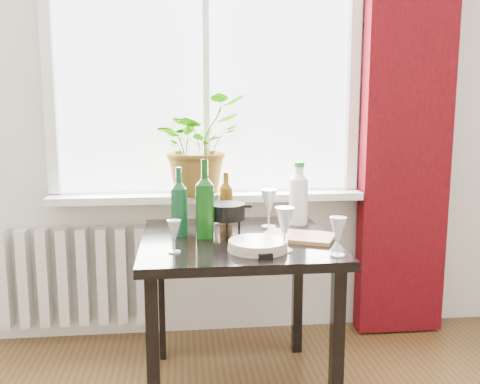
{
  "coord_description": "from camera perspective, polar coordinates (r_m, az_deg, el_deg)",
  "views": [
    {
      "loc": [
        -0.15,
        -0.77,
        1.34
      ],
      "look_at": [
        0.11,
        1.55,
        0.95
      ],
      "focal_mm": 40.0,
      "sensor_mm": 36.0,
      "label": 1
    }
  ],
  "objects": [
    {
      "name": "radiator",
      "position": [
        3.16,
        -17.3,
        -8.61
      ],
      "size": [
        0.8,
        0.1,
        0.55
      ],
      "color": "silver",
      "rests_on": "ground"
    },
    {
      "name": "table",
      "position": [
        2.43,
        -0.33,
        -6.99
      ],
      "size": [
        0.85,
        0.85,
        0.74
      ],
      "color": "black",
      "rests_on": "ground"
    },
    {
      "name": "bottle_amber",
      "position": [
        2.64,
        -1.5,
        -0.62
      ],
      "size": [
        0.07,
        0.07,
        0.27
      ],
      "primitive_type": null,
      "rotation": [
        0.0,
        0.0,
        -0.13
      ],
      "color": "#66380B",
      "rests_on": "table"
    },
    {
      "name": "wineglass_front_left",
      "position": [
        2.17,
        -7.03,
        -4.7
      ],
      "size": [
        0.07,
        0.07,
        0.14
      ],
      "primitive_type": null,
      "rotation": [
        0.0,
        0.0,
        0.34
      ],
      "color": "silver",
      "rests_on": "table"
    },
    {
      "name": "tv_remote",
      "position": [
        2.16,
        1.89,
        -6.3
      ],
      "size": [
        0.1,
        0.19,
        0.02
      ],
      "primitive_type": "cube",
      "rotation": [
        0.0,
        0.0,
        0.26
      ],
      "color": "black",
      "rests_on": "table"
    },
    {
      "name": "wineglass_back_left",
      "position": [
        2.67,
        -2.92,
        -1.8
      ],
      "size": [
        0.08,
        0.08,
        0.15
      ],
      "primitive_type": null,
      "rotation": [
        0.0,
        0.0,
        -0.34
      ],
      "color": "silver",
      "rests_on": "table"
    },
    {
      "name": "window",
      "position": [
        3.01,
        -3.71,
        14.45
      ],
      "size": [
        1.72,
        0.08,
        1.62
      ],
      "color": "white",
      "rests_on": "ground"
    },
    {
      "name": "windowsill",
      "position": [
        2.97,
        -3.49,
        -0.49
      ],
      "size": [
        1.72,
        0.2,
        0.04
      ],
      "color": "silver",
      "rests_on": "ground"
    },
    {
      "name": "wine_bottle_right",
      "position": [
        2.38,
        -3.76,
        -0.65
      ],
      "size": [
        0.1,
        0.1,
        0.36
      ],
      "primitive_type": null,
      "rotation": [
        0.0,
        0.0,
        -0.23
      ],
      "color": "#0C3E0C",
      "rests_on": "table"
    },
    {
      "name": "cleaning_bottle",
      "position": [
        2.66,
        6.27,
        -0.05
      ],
      "size": [
        0.11,
        0.11,
        0.32
      ],
      "primitive_type": null,
      "rotation": [
        0.0,
        0.0,
        -0.24
      ],
      "color": "white",
      "rests_on": "table"
    },
    {
      "name": "wineglass_front_right",
      "position": [
        2.18,
        4.76,
        -3.94
      ],
      "size": [
        0.1,
        0.1,
        0.19
      ],
      "primitive_type": null,
      "rotation": [
        0.0,
        0.0,
        0.4
      ],
      "color": "silver",
      "rests_on": "table"
    },
    {
      "name": "plate_stack",
      "position": [
        2.21,
        1.91,
        -5.7
      ],
      "size": [
        0.29,
        0.29,
        0.04
      ],
      "primitive_type": "cylinder",
      "rotation": [
        0.0,
        0.0,
        -0.18
      ],
      "color": "beige",
      "rests_on": "table"
    },
    {
      "name": "cutting_board",
      "position": [
        2.41,
        6.21,
        -4.75
      ],
      "size": [
        0.37,
        0.32,
        0.02
      ],
      "primitive_type": "cube",
      "rotation": [
        0.0,
        0.0,
        -0.44
      ],
      "color": "#AC7C4D",
      "rests_on": "table"
    },
    {
      "name": "curtain",
      "position": [
        3.16,
        17.43,
        8.28
      ],
      "size": [
        0.5,
        0.12,
        2.56
      ],
      "color": "#3B050A",
      "rests_on": "ground"
    },
    {
      "name": "potted_plant",
      "position": [
        2.92,
        -4.54,
        5.08
      ],
      "size": [
        0.65,
        0.64,
        0.54
      ],
      "primitive_type": "imported",
      "rotation": [
        0.0,
        0.0,
        0.7
      ],
      "color": "#386C1C",
      "rests_on": "windowsill"
    },
    {
      "name": "fondue_pot",
      "position": [
        2.48,
        -1.52,
        -2.83
      ],
      "size": [
        0.24,
        0.22,
        0.14
      ],
      "primitive_type": null,
      "rotation": [
        0.0,
        0.0,
        0.24
      ],
      "color": "black",
      "rests_on": "table"
    },
    {
      "name": "wineglass_back_center",
      "position": [
        2.59,
        3.08,
        -1.7
      ],
      "size": [
        0.11,
        0.11,
        0.19
      ],
      "primitive_type": null,
      "rotation": [
        0.0,
        0.0,
        -0.4
      ],
      "color": "white",
      "rests_on": "table"
    },
    {
      "name": "wine_bottle_left",
      "position": [
        2.44,
        -6.5,
        -0.96
      ],
      "size": [
        0.08,
        0.08,
        0.32
      ],
      "primitive_type": null,
      "rotation": [
        0.0,
        0.0,
        -0.09
      ],
      "color": "#0C3F1E",
      "rests_on": "table"
    },
    {
      "name": "wineglass_far_right",
      "position": [
        2.14,
        10.4,
        -4.65
      ],
      "size": [
        0.07,
        0.07,
        0.16
      ],
      "primitive_type": null,
      "rotation": [
        0.0,
        0.0,
        -0.01
      ],
      "color": "silver",
      "rests_on": "table"
    }
  ]
}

